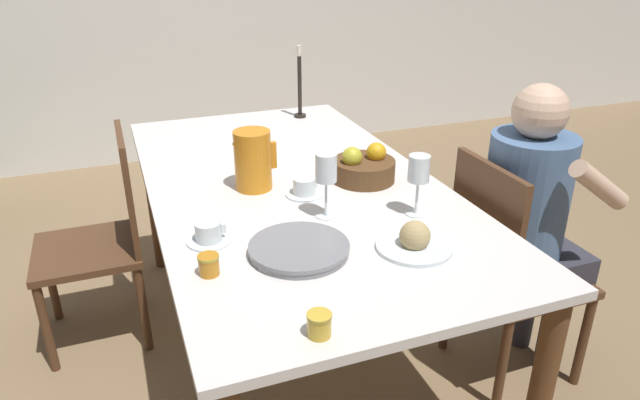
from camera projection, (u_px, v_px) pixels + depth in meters
name	position (u px, v px, depth m)	size (l,w,h in m)	color
ground_plane	(296.00, 347.00, 2.45)	(20.00, 20.00, 0.00)	#7F6647
dining_table	(293.00, 204.00, 2.16)	(1.03, 1.93, 0.77)	silver
chair_person_side	(506.00, 268.00, 2.13)	(0.42, 0.42, 0.91)	#51331E
chair_opposite	(104.00, 235.00, 2.37)	(0.42, 0.42, 0.91)	#51331E
person_seated	(531.00, 213.00, 2.08)	(0.39, 0.41, 1.16)	#33333D
red_pitcher	(253.00, 160.00, 2.03)	(0.16, 0.13, 0.22)	orange
wine_glass_water	(326.00, 170.00, 1.79)	(0.07, 0.07, 0.22)	white
wine_glass_juice	(419.00, 172.00, 1.81)	(0.07, 0.07, 0.21)	white
teacup_near_person	(208.00, 234.00, 1.69)	(0.13, 0.13, 0.06)	silver
teacup_across	(303.00, 188.00, 2.00)	(0.13, 0.13, 0.06)	silver
serving_tray	(299.00, 249.00, 1.64)	(0.29, 0.29, 0.03)	gray
bread_plate	(414.00, 241.00, 1.66)	(0.23, 0.23, 0.09)	silver
jam_jar_amber	(319.00, 324.00, 1.29)	(0.06, 0.06, 0.06)	gold
jam_jar_red	(209.00, 264.00, 1.53)	(0.06, 0.06, 0.06)	#C67A1E
fruit_bowl	(364.00, 168.00, 2.12)	(0.23, 0.23, 0.14)	brown
candlestick_tall	(300.00, 89.00, 2.83)	(0.06, 0.06, 0.36)	black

